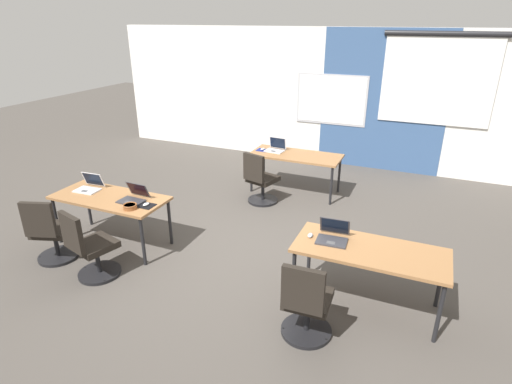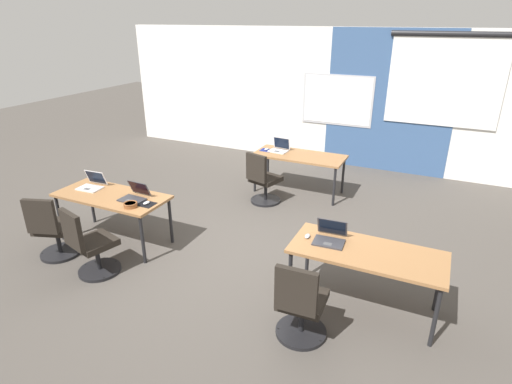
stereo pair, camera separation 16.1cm
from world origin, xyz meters
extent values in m
plane|color=#47423D|center=(0.00, 0.00, 0.00)|extent=(24.00, 24.00, 0.00)
cube|color=silver|center=(0.00, 4.20, 1.40)|extent=(10.00, 0.20, 2.80)
cube|color=#385684|center=(1.16, 4.09, 1.40)|extent=(2.46, 0.01, 2.80)
cube|color=#B7B7BC|center=(0.13, 4.09, 1.38)|extent=(1.48, 0.02, 1.04)
cube|color=white|center=(0.13, 4.08, 1.38)|extent=(1.40, 0.02, 0.96)
cube|color=white|center=(2.11, 4.08, 1.85)|extent=(2.00, 0.02, 1.60)
cylinder|color=black|center=(2.11, 4.08, 2.70)|extent=(2.10, 0.10, 0.10)
cube|color=olive|center=(-1.75, -0.60, 0.70)|extent=(1.60, 0.70, 0.04)
cylinder|color=black|center=(-2.49, -0.90, 0.34)|extent=(0.04, 0.04, 0.68)
cylinder|color=black|center=(-1.01, -0.90, 0.34)|extent=(0.04, 0.04, 0.68)
cylinder|color=black|center=(-2.49, -0.30, 0.34)|extent=(0.04, 0.04, 0.68)
cylinder|color=black|center=(-1.01, -0.30, 0.34)|extent=(0.04, 0.04, 0.68)
cube|color=olive|center=(1.75, -0.60, 0.70)|extent=(1.60, 0.70, 0.04)
cylinder|color=black|center=(1.01, -0.90, 0.34)|extent=(0.04, 0.04, 0.68)
cylinder|color=black|center=(2.49, -0.90, 0.34)|extent=(0.04, 0.04, 0.68)
cylinder|color=black|center=(1.01, -0.30, 0.34)|extent=(0.04, 0.04, 0.68)
cylinder|color=black|center=(2.49, -0.30, 0.34)|extent=(0.04, 0.04, 0.68)
cube|color=olive|center=(0.00, 2.20, 0.70)|extent=(1.60, 0.70, 0.04)
cylinder|color=black|center=(-0.74, 1.90, 0.34)|extent=(0.04, 0.04, 0.68)
cylinder|color=black|center=(0.74, 1.90, 0.34)|extent=(0.04, 0.04, 0.68)
cylinder|color=black|center=(-0.74, 2.50, 0.34)|extent=(0.04, 0.04, 0.68)
cylinder|color=black|center=(0.74, 2.50, 0.34)|extent=(0.04, 0.04, 0.68)
cube|color=silver|center=(-0.42, 2.21, 0.73)|extent=(0.35, 0.26, 0.02)
cube|color=#4C4C4F|center=(-0.42, 2.16, 0.74)|extent=(0.10, 0.07, 0.00)
cube|color=silver|center=(-0.40, 2.35, 0.85)|extent=(0.33, 0.08, 0.22)
cube|color=black|center=(-0.40, 2.34, 0.85)|extent=(0.30, 0.07, 0.19)
cube|color=navy|center=(-0.64, 2.20, 0.72)|extent=(0.22, 0.19, 0.00)
ellipsoid|color=silver|center=(-0.64, 2.20, 0.74)|extent=(0.08, 0.11, 0.03)
cylinder|color=black|center=(-0.37, 1.56, 0.02)|extent=(0.52, 0.52, 0.04)
cylinder|color=black|center=(-0.37, 1.56, 0.21)|extent=(0.06, 0.06, 0.34)
cube|color=black|center=(-0.37, 1.56, 0.42)|extent=(0.54, 0.54, 0.08)
cube|color=black|center=(-0.44, 1.32, 0.69)|extent=(0.40, 0.16, 0.46)
sphere|color=black|center=(-0.31, 1.79, 0.02)|extent=(0.04, 0.04, 0.04)
sphere|color=black|center=(-0.18, 1.44, 0.02)|extent=(0.04, 0.04, 0.04)
sphere|color=black|center=(-0.61, 1.55, 0.02)|extent=(0.04, 0.04, 0.04)
cube|color=silver|center=(-2.18, -0.57, 0.73)|extent=(0.34, 0.25, 0.02)
cube|color=#4C4C4F|center=(-2.17, -0.62, 0.74)|extent=(0.09, 0.07, 0.00)
cube|color=silver|center=(-2.19, -0.42, 0.84)|extent=(0.33, 0.10, 0.21)
cube|color=black|center=(-2.19, -0.42, 0.84)|extent=(0.30, 0.09, 0.18)
cylinder|color=black|center=(-2.19, -1.22, 0.02)|extent=(0.52, 0.52, 0.04)
cylinder|color=black|center=(-2.19, -1.22, 0.21)|extent=(0.06, 0.06, 0.34)
cube|color=black|center=(-2.19, -1.22, 0.42)|extent=(0.56, 0.56, 0.08)
cube|color=black|center=(-2.11, -1.45, 0.69)|extent=(0.40, 0.19, 0.46)
sphere|color=black|center=(-2.27, -0.99, 0.02)|extent=(0.04, 0.04, 0.04)
sphere|color=black|center=(-1.96, -1.21, 0.02)|extent=(0.04, 0.04, 0.04)
sphere|color=black|center=(-2.38, -1.36, 0.02)|extent=(0.04, 0.04, 0.04)
cube|color=#333338|center=(1.33, -0.61, 0.73)|extent=(0.34, 0.25, 0.02)
cube|color=#4C4C4F|center=(1.34, -0.66, 0.74)|extent=(0.09, 0.07, 0.00)
cube|color=#333338|center=(1.32, -0.46, 0.84)|extent=(0.33, 0.11, 0.21)
cube|color=black|center=(1.32, -0.46, 0.84)|extent=(0.30, 0.09, 0.18)
ellipsoid|color=#B2B2B7|center=(1.09, -0.59, 0.74)|extent=(0.06, 0.10, 0.03)
cylinder|color=black|center=(1.28, -1.28, 0.02)|extent=(0.52, 0.52, 0.04)
cylinder|color=black|center=(1.28, -1.28, 0.21)|extent=(0.06, 0.06, 0.34)
cube|color=black|center=(1.28, -1.28, 0.42)|extent=(0.46, 0.46, 0.08)
cube|color=black|center=(1.29, -1.53, 0.69)|extent=(0.40, 0.08, 0.46)
sphere|color=black|center=(1.27, -1.04, 0.02)|extent=(0.04, 0.04, 0.04)
sphere|color=black|center=(1.51, -1.34, 0.02)|extent=(0.04, 0.04, 0.04)
sphere|color=black|center=(1.06, -1.36, 0.02)|extent=(0.04, 0.04, 0.04)
cube|color=#333338|center=(-1.36, -0.63, 0.73)|extent=(0.34, 0.24, 0.02)
cube|color=#4C4C4F|center=(-1.36, -0.68, 0.74)|extent=(0.09, 0.06, 0.00)
cube|color=#333338|center=(-1.35, -0.47, 0.84)|extent=(0.33, 0.11, 0.21)
cube|color=black|center=(-1.35, -0.47, 0.84)|extent=(0.30, 0.09, 0.18)
cube|color=black|center=(-1.10, -0.64, 0.72)|extent=(0.22, 0.19, 0.00)
ellipsoid|color=silver|center=(-1.10, -0.64, 0.74)|extent=(0.07, 0.11, 0.03)
cylinder|color=black|center=(-1.40, -1.30, 0.02)|extent=(0.52, 0.52, 0.04)
cylinder|color=black|center=(-1.40, -1.30, 0.21)|extent=(0.06, 0.06, 0.34)
cube|color=black|center=(-1.40, -1.30, 0.42)|extent=(0.54, 0.54, 0.08)
cube|color=black|center=(-1.47, -1.54, 0.69)|extent=(0.40, 0.17, 0.46)
sphere|color=black|center=(-1.34, -1.08, 0.02)|extent=(0.04, 0.04, 0.04)
sphere|color=black|center=(-1.21, -1.43, 0.02)|extent=(0.04, 0.04, 0.04)
sphere|color=black|center=(-1.64, -1.31, 0.02)|extent=(0.04, 0.04, 0.04)
cylinder|color=brown|center=(-1.23, -0.80, 0.75)|extent=(0.17, 0.17, 0.05)
torus|color=brown|center=(-1.23, -0.80, 0.78)|extent=(0.18, 0.18, 0.02)
cylinder|color=#B26628|center=(-1.23, -0.80, 0.77)|extent=(0.14, 0.14, 0.01)
camera|label=1|loc=(2.14, -4.55, 2.99)|focal=29.03mm
camera|label=2|loc=(2.28, -4.48, 2.99)|focal=29.03mm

